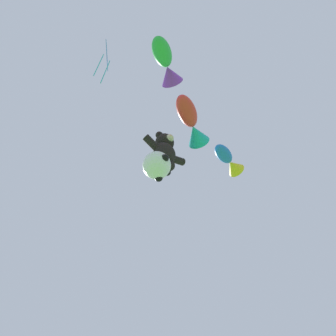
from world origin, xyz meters
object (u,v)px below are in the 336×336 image
object	(u,v)px
fish_kite_cobalt	(228,160)
fish_kite_emerald	(166,63)
teddy_bear_kite	(165,150)
soccer_ball_kite	(157,166)
fish_kite_crimson	(191,123)
diamond_kite	(106,57)

from	to	relation	value
fish_kite_cobalt	fish_kite_emerald	distance (m)	4.93
teddy_bear_kite	soccer_ball_kite	size ratio (longest dim) A/B	1.82
fish_kite_cobalt	fish_kite_emerald	xyz separation A→B (m)	(-4.65, -1.63, -0.13)
fish_kite_crimson	diamond_kite	size ratio (longest dim) A/B	0.71
soccer_ball_kite	fish_kite_emerald	size ratio (longest dim) A/B	0.58
fish_kite_crimson	fish_kite_cobalt	bearing A→B (deg)	10.65
fish_kite_cobalt	fish_kite_crimson	world-z (taller)	fish_kite_cobalt
soccer_ball_kite	fish_kite_crimson	size ratio (longest dim) A/B	0.48
fish_kite_emerald	teddy_bear_kite	bearing A→B (deg)	52.20
soccer_ball_kite	diamond_kite	size ratio (longest dim) A/B	0.34
fish_kite_crimson	fish_kite_emerald	world-z (taller)	fish_kite_emerald
teddy_bear_kite	fish_kite_emerald	bearing A→B (deg)	-127.80
teddy_bear_kite	fish_kite_crimson	world-z (taller)	fish_kite_crimson
fish_kite_crimson	fish_kite_emerald	xyz separation A→B (m)	(-2.19, -1.17, 0.14)
fish_kite_crimson	teddy_bear_kite	bearing A→B (deg)	105.31
fish_kite_crimson	diamond_kite	world-z (taller)	diamond_kite
fish_kite_cobalt	fish_kite_emerald	size ratio (longest dim) A/B	0.92
soccer_ball_kite	diamond_kite	distance (m)	6.00
fish_kite_emerald	soccer_ball_kite	bearing A→B (deg)	57.50
soccer_ball_kite	diamond_kite	bearing A→B (deg)	-178.59
diamond_kite	teddy_bear_kite	bearing A→B (deg)	2.84
fish_kite_cobalt	fish_kite_crimson	distance (m)	2.52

